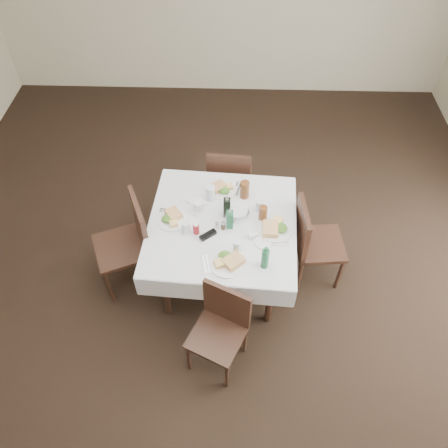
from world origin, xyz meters
The scene contains 33 objects.
ground_plane centered at (0.00, 0.00, 0.00)m, with size 7.00×7.00×0.00m, color black.
room_shell centered at (0.00, 0.00, 1.71)m, with size 6.04×7.04×2.80m.
dining_table centered at (0.08, 0.24, 0.68)m, with size 1.32×1.32×0.76m.
chair_north centered at (0.12, 1.06, 0.51)m, with size 0.45×0.45×0.89m.
chair_south centered at (0.10, -0.54, 0.47)m, with size 0.52×0.52×0.83m.
chair_east centered at (0.87, 0.29, 0.52)m, with size 0.46×0.46×0.90m.
chair_west centered at (-0.73, 0.22, 0.55)m, with size 0.59×0.59×0.96m.
meal_north centered at (0.06, 0.63, 0.78)m, with size 0.26×0.26×0.06m.
meal_south centered at (0.14, -0.17, 0.79)m, with size 0.29×0.29×0.06m.
meal_east centered at (0.51, 0.18, 0.79)m, with size 0.30×0.30×0.07m.
meal_west centered at (-0.35, 0.26, 0.78)m, with size 0.26×0.26×0.06m.
side_plate_a centered at (-0.18, 0.54, 0.77)m, with size 0.18×0.18×0.01m.
side_plate_b centered at (0.41, 0.04, 0.77)m, with size 0.14×0.14×0.01m.
water_n centered at (-0.03, 0.52, 0.83)m, with size 0.08×0.08×0.15m.
water_s centered at (0.21, -0.06, 0.82)m, with size 0.07×0.07×0.12m.
water_e centered at (0.39, 0.39, 0.82)m, with size 0.06×0.06×0.12m.
water_w centered at (-0.21, 0.13, 0.82)m, with size 0.06×0.06×0.12m.
iced_tea_a centered at (0.26, 0.56, 0.85)m, with size 0.08×0.08×0.17m.
iced_tea_b centered at (0.42, 0.29, 0.83)m, with size 0.07×0.07×0.15m.
bread_basket centered at (0.20, 0.34, 0.80)m, with size 0.21×0.21×0.07m.
oil_cruet_dark centered at (0.11, 0.33, 0.87)m, with size 0.06×0.06×0.24m.
oil_cruet_green centered at (0.14, 0.20, 0.86)m, with size 0.05×0.05×0.23m.
ketchup_bottle centered at (-0.13, 0.13, 0.81)m, with size 0.05×0.05×0.11m.
salt_shaker centered at (0.03, 0.18, 0.80)m, with size 0.03×0.03×0.07m.
pepper_shaker centered at (0.09, 0.18, 0.80)m, with size 0.03×0.03×0.08m.
coffee_mug centered at (-0.13, 0.38, 0.81)m, with size 0.16×0.15×0.11m.
sunglasses centered at (-0.03, 0.09, 0.78)m, with size 0.14×0.13×0.03m.
green_bottle centered at (0.42, -0.19, 0.86)m, with size 0.06×0.06×0.23m.
sugar_caddy centered at (0.34, 0.10, 0.78)m, with size 0.09×0.07×0.04m.
cutlery_n centered at (0.20, 0.65, 0.77)m, with size 0.08×0.18×0.01m.
cutlery_s centered at (-0.03, -0.19, 0.77)m, with size 0.08×0.18×0.01m.
cutlery_e centered at (0.52, 0.02, 0.77)m, with size 0.20×0.06×0.01m.
cutlery_w centered at (-0.38, 0.36, 0.77)m, with size 0.18×0.06×0.01m.
Camera 1 is at (0.17, -2.16, 3.54)m, focal length 35.00 mm.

